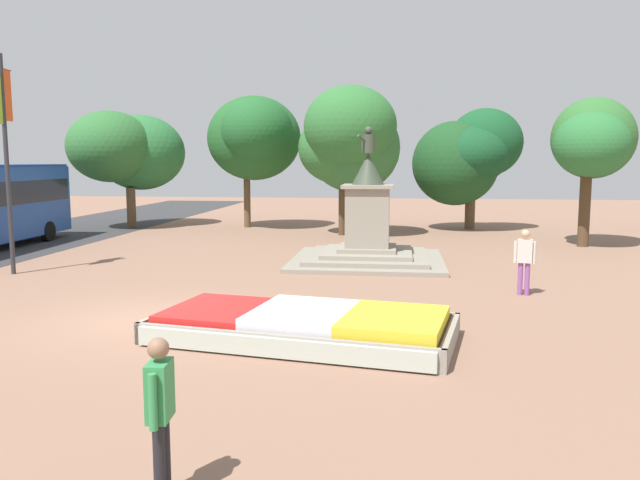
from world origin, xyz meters
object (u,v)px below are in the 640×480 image
object	(u,v)px
pedestrian_near_planter	(525,257)
pedestrian_crossing_plaza	(160,406)
flower_planter	(305,326)
statue_monument	(368,234)
banner_pole	(6,153)

from	to	relation	value
pedestrian_near_planter	pedestrian_crossing_plaza	distance (m)	12.45
flower_planter	statue_monument	xyz separation A→B (m)	(0.80, 9.84, 0.74)
flower_planter	pedestrian_near_planter	bearing A→B (deg)	43.21
banner_pole	pedestrian_near_planter	size ratio (longest dim) A/B	3.87
pedestrian_crossing_plaza	pedestrian_near_planter	bearing A→B (deg)	61.84
banner_pole	pedestrian_crossing_plaza	distance (m)	15.89
flower_planter	banner_pole	distance (m)	12.58
pedestrian_near_planter	statue_monument	bearing A→B (deg)	131.93
banner_pole	pedestrian_near_planter	distance (m)	15.88
statue_monument	pedestrian_near_planter	size ratio (longest dim) A/B	3.00
flower_planter	pedestrian_near_planter	size ratio (longest dim) A/B	3.63
statue_monument	banner_pole	distance (m)	12.06
banner_pole	pedestrian_near_planter	world-z (taller)	banner_pole
flower_planter	pedestrian_crossing_plaza	xyz separation A→B (m)	(-0.65, -6.07, 0.75)
statue_monument	pedestrian_crossing_plaza	xyz separation A→B (m)	(-1.45, -15.91, 0.01)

